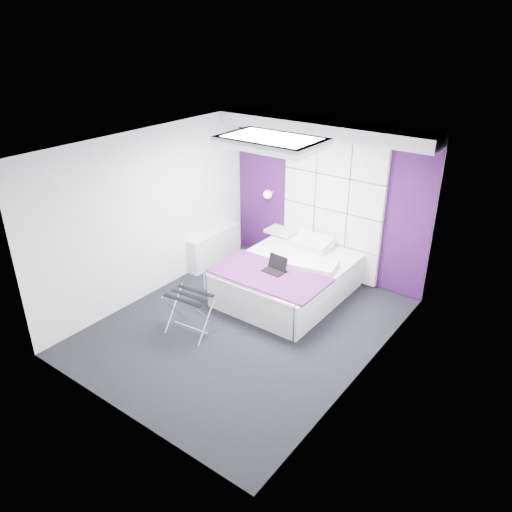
# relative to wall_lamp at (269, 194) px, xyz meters

# --- Properties ---
(floor) EXTENTS (4.40, 4.40, 0.00)m
(floor) POSITION_rel_wall_lamp_xyz_m (1.05, -2.06, -1.22)
(floor) COLOR black
(floor) RESTS_ON ground
(ceiling) EXTENTS (4.40, 4.40, 0.00)m
(ceiling) POSITION_rel_wall_lamp_xyz_m (1.05, -2.06, 1.38)
(ceiling) COLOR white
(ceiling) RESTS_ON wall_back
(wall_back) EXTENTS (3.60, 0.00, 3.60)m
(wall_back) POSITION_rel_wall_lamp_xyz_m (1.05, 0.14, 0.08)
(wall_back) COLOR white
(wall_back) RESTS_ON floor
(wall_left) EXTENTS (0.00, 4.40, 4.40)m
(wall_left) POSITION_rel_wall_lamp_xyz_m (-0.75, -2.06, 0.08)
(wall_left) COLOR white
(wall_left) RESTS_ON floor
(wall_right) EXTENTS (0.00, 4.40, 4.40)m
(wall_right) POSITION_rel_wall_lamp_xyz_m (2.85, -2.06, 0.08)
(wall_right) COLOR white
(wall_right) RESTS_ON floor
(accent_wall) EXTENTS (3.58, 0.02, 2.58)m
(accent_wall) POSITION_rel_wall_lamp_xyz_m (1.05, 0.13, 0.08)
(accent_wall) COLOR #3A1048
(accent_wall) RESTS_ON wall_back
(soffit) EXTENTS (3.58, 0.50, 0.20)m
(soffit) POSITION_rel_wall_lamp_xyz_m (1.05, -0.11, 1.28)
(soffit) COLOR white
(soffit) RESTS_ON wall_back
(headboard) EXTENTS (1.80, 0.08, 2.30)m
(headboard) POSITION_rel_wall_lamp_xyz_m (1.20, 0.08, -0.05)
(headboard) COLOR silver
(headboard) RESTS_ON wall_back
(skylight) EXTENTS (1.36, 0.86, 0.12)m
(skylight) POSITION_rel_wall_lamp_xyz_m (1.05, -1.46, 1.33)
(skylight) COLOR white
(skylight) RESTS_ON ceiling
(wall_lamp) EXTENTS (0.15, 0.15, 0.15)m
(wall_lamp) POSITION_rel_wall_lamp_xyz_m (0.00, 0.00, 0.00)
(wall_lamp) COLOR white
(wall_lamp) RESTS_ON wall_back
(radiator) EXTENTS (0.22, 1.20, 0.60)m
(radiator) POSITION_rel_wall_lamp_xyz_m (-0.64, -0.76, -0.92)
(radiator) COLOR white
(radiator) RESTS_ON floor
(bed) EXTENTS (1.72, 2.07, 0.73)m
(bed) POSITION_rel_wall_lamp_xyz_m (1.05, -0.95, -0.91)
(bed) COLOR white
(bed) RESTS_ON floor
(nightstand) EXTENTS (0.50, 0.39, 0.06)m
(nightstand) POSITION_rel_wall_lamp_xyz_m (0.31, -0.04, -0.61)
(nightstand) COLOR white
(nightstand) RESTS_ON wall_back
(luggage_rack) EXTENTS (0.60, 0.44, 0.59)m
(luggage_rack) POSITION_rel_wall_lamp_xyz_m (0.53, -2.63, -0.92)
(luggage_rack) COLOR silver
(luggage_rack) RESTS_ON floor
(laptop) EXTENTS (0.33, 0.24, 0.24)m
(laptop) POSITION_rel_wall_lamp_xyz_m (1.06, -1.32, -0.58)
(laptop) COLOR black
(laptop) RESTS_ON bed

